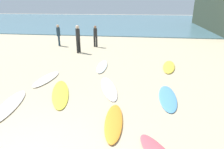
{
  "coord_description": "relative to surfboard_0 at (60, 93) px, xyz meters",
  "views": [
    {
      "loc": [
        2.36,
        -2.57,
        3.15
      ],
      "look_at": [
        1.23,
        5.09,
        0.3
      ],
      "focal_mm": 30.85,
      "sensor_mm": 36.0,
      "label": 1
    }
  ],
  "objects": [
    {
      "name": "surfboard_8",
      "position": [
        4.4,
        3.86,
        0.01
      ],
      "size": [
        0.95,
        2.35,
        0.09
      ],
      "primitive_type": "ellipsoid",
      "rotation": [
        0.0,
        0.0,
        2.98
      ],
      "color": "yellow",
      "rests_on": "ground_plane"
    },
    {
      "name": "surfboard_1",
      "position": [
        1.7,
        0.74,
        -0.0
      ],
      "size": [
        1.23,
        2.36,
        0.06
      ],
      "primitive_type": "ellipsoid",
      "rotation": [
        0.0,
        0.0,
        0.32
      ],
      "color": "white",
      "rests_on": "ground_plane"
    },
    {
      "name": "surfboard_0",
      "position": [
        0.0,
        0.0,
        0.0
      ],
      "size": [
        1.49,
        2.55,
        0.07
      ],
      "primitive_type": "ellipsoid",
      "rotation": [
        0.0,
        0.0,
        3.52
      ],
      "color": "yellow",
      "rests_on": "ground_plane"
    },
    {
      "name": "surfboard_4",
      "position": [
        -1.28,
        -1.11,
        0.0
      ],
      "size": [
        1.0,
        2.31,
        0.07
      ],
      "primitive_type": "ellipsoid",
      "rotation": [
        0.0,
        0.0,
        0.19
      ],
      "color": "silver",
      "rests_on": "ground_plane"
    },
    {
      "name": "beachgoer_far",
      "position": [
        -3.5,
        8.27,
        0.88
      ],
      "size": [
        0.38,
        0.38,
        1.65
      ],
      "rotation": [
        0.0,
        0.0,
        2.07
      ],
      "color": "#1E3342",
      "rests_on": "ground_plane"
    },
    {
      "name": "surfboard_5",
      "position": [
        0.91,
        3.4,
        0.01
      ],
      "size": [
        0.66,
        2.23,
        0.08
      ],
      "primitive_type": "ellipsoid",
      "rotation": [
        0.0,
        0.0,
        3.21
      ],
      "color": "white",
      "rests_on": "ground_plane"
    },
    {
      "name": "surfboard_6",
      "position": [
        3.9,
        0.21,
        -0.0
      ],
      "size": [
        0.67,
        2.12,
        0.06
      ],
      "primitive_type": "ellipsoid",
      "rotation": [
        0.0,
        0.0,
        3.11
      ],
      "color": "#5499D5",
      "rests_on": "ground_plane"
    },
    {
      "name": "beachgoer_near",
      "position": [
        -1.28,
        6.31,
        1.01
      ],
      "size": [
        0.37,
        0.37,
        1.84
      ],
      "rotation": [
        0.0,
        0.0,
        1.16
      ],
      "color": "black",
      "rests_on": "ground_plane"
    },
    {
      "name": "ocean_water",
      "position": [
        0.49,
        33.35,
        0.01
      ],
      "size": [
        120.0,
        40.0,
        0.08
      ],
      "primitive_type": "cube",
      "color": "slate",
      "rests_on": "ground_plane"
    },
    {
      "name": "surfboard_2",
      "position": [
        2.22,
        -1.54,
        0.01
      ],
      "size": [
        0.65,
        1.96,
        0.09
      ],
      "primitive_type": "ellipsoid",
      "rotation": [
        0.0,
        0.0,
        3.22
      ],
      "color": "orange",
      "rests_on": "ground_plane"
    },
    {
      "name": "beachgoer_mid",
      "position": [
        -0.56,
        8.31,
        0.86
      ],
      "size": [
        0.37,
        0.37,
        1.62
      ],
      "rotation": [
        0.0,
        0.0,
        2.72
      ],
      "color": "black",
      "rests_on": "ground_plane"
    },
    {
      "name": "surfboard_7",
      "position": [
        -1.18,
        1.29,
        0.0
      ],
      "size": [
        0.73,
        2.02,
        0.07
      ],
      "primitive_type": "ellipsoid",
      "rotation": [
        0.0,
        0.0,
        -0.07
      ],
      "color": "silver",
      "rests_on": "ground_plane"
    }
  ]
}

